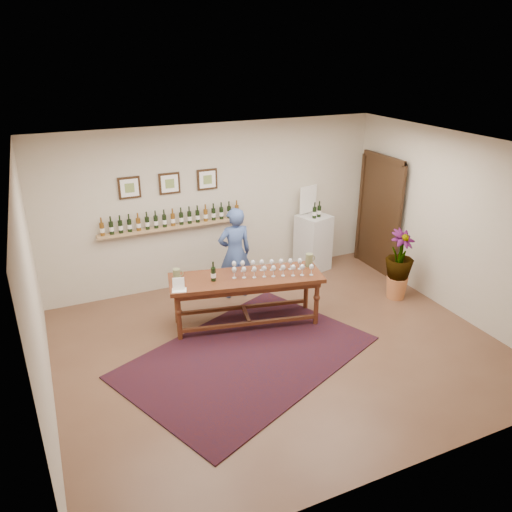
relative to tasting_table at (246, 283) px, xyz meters
name	(u,v)px	position (x,y,z in m)	size (l,w,h in m)	color
ground	(279,347)	(0.16, -0.80, -0.68)	(6.00, 6.00, 0.00)	brown
room_shell	(339,216)	(2.28, 1.06, 0.44)	(6.00, 6.00, 6.00)	beige
rug	(248,356)	(-0.34, -0.84, -0.67)	(3.28, 2.18, 0.02)	#4C140D
tasting_table	(246,283)	(0.00, 0.00, 0.00)	(2.37, 1.18, 0.80)	#442511
table_glasses	(268,268)	(0.33, -0.05, 0.21)	(1.33, 0.31, 0.18)	silver
table_bottles	(213,270)	(-0.48, 0.09, 0.27)	(0.29, 0.16, 0.31)	black
pitcher_left	(177,275)	(-0.98, 0.24, 0.22)	(0.12, 0.12, 0.20)	olive
pitcher_right	(309,260)	(1.03, -0.07, 0.22)	(0.13, 0.13, 0.21)	olive
menu_card	(179,284)	(-1.03, -0.03, 0.21)	(0.20, 0.14, 0.18)	white
display_pedestal	(313,243)	(1.96, 1.39, -0.16)	(0.53, 0.53, 1.06)	silver
pedestal_bottles	(317,209)	(1.96, 1.29, 0.53)	(0.31, 0.08, 0.31)	black
info_sign	(308,199)	(1.92, 1.56, 0.65)	(0.40, 0.02, 0.55)	white
potted_plant	(399,265)	(2.65, -0.25, -0.08)	(0.66, 0.66, 1.04)	#C07040
person	(235,253)	(0.20, 0.93, 0.10)	(0.57, 0.38, 1.57)	#3B528C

